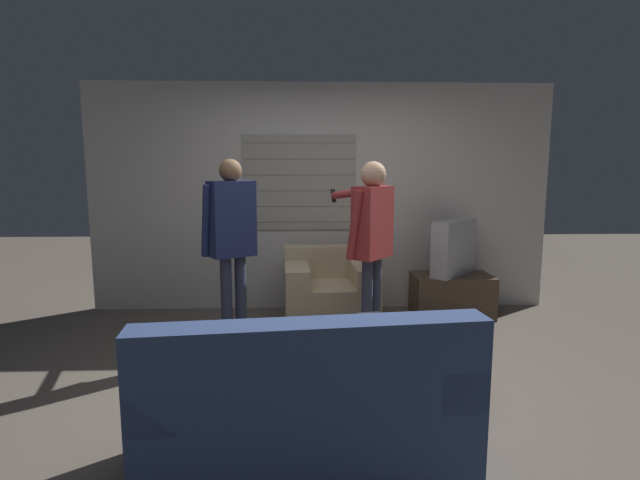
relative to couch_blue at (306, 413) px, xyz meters
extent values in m
plane|color=#665B51|center=(0.20, 1.19, -0.35)|extent=(16.00, 16.00, 0.00)
cube|color=silver|center=(0.20, 3.22, 0.92)|extent=(5.20, 0.06, 2.55)
cube|color=#A8A393|center=(-0.04, 3.18, 1.10)|extent=(1.26, 0.02, 1.06)
cube|color=gray|center=(-0.04, 3.17, 0.66)|extent=(1.23, 0.00, 0.01)
cube|color=gray|center=(-0.04, 3.17, 0.83)|extent=(1.23, 0.00, 0.01)
cube|color=gray|center=(-0.04, 3.17, 1.01)|extent=(1.23, 0.00, 0.01)
cube|color=gray|center=(-0.04, 3.17, 1.18)|extent=(1.23, 0.00, 0.01)
cube|color=gray|center=(-0.04, 3.17, 1.36)|extent=(1.23, 0.00, 0.01)
cube|color=gray|center=(-0.04, 3.17, 1.54)|extent=(1.23, 0.00, 0.01)
cube|color=#384C7F|center=(0.00, 0.05, -0.12)|extent=(1.75, 0.99, 0.47)
cube|color=#384C7F|center=(0.03, -0.25, 0.35)|extent=(1.69, 0.38, 0.46)
cube|color=#384C7F|center=(-0.71, -0.02, 0.23)|extent=(0.33, 0.84, 0.21)
cube|color=#384C7F|center=(0.71, 0.13, 0.23)|extent=(0.33, 0.84, 0.21)
cube|color=#9E3338|center=(-0.30, 0.06, 0.22)|extent=(0.42, 0.34, 0.37)
cube|color=#C6B289|center=(0.27, 2.55, -0.13)|extent=(0.96, 0.85, 0.45)
cube|color=#C6B289|center=(0.26, 2.85, 0.26)|extent=(0.94, 0.24, 0.34)
cube|color=#C6B289|center=(0.62, 2.57, 0.19)|extent=(0.28, 0.82, 0.20)
cube|color=#C6B289|center=(-0.07, 2.54, 0.19)|extent=(0.28, 0.82, 0.20)
cube|color=#9E754C|center=(0.52, 0.99, 0.08)|extent=(1.15, 0.62, 0.04)
cylinder|color=#9E754C|center=(-0.01, 1.26, -0.15)|extent=(0.04, 0.04, 0.42)
cylinder|color=#9E754C|center=(1.06, 1.26, -0.15)|extent=(0.04, 0.04, 0.42)
cylinder|color=#9E754C|center=(-0.01, 0.72, -0.15)|extent=(0.04, 0.04, 0.42)
cylinder|color=#9E754C|center=(1.06, 0.72, -0.15)|extent=(0.04, 0.04, 0.42)
cube|color=#4C3D2D|center=(1.63, 2.82, -0.12)|extent=(0.85, 0.50, 0.46)
cube|color=#B2B2B7|center=(1.63, 2.82, 0.41)|extent=(0.59, 0.60, 0.60)
cube|color=black|center=(1.56, 2.89, 0.41)|extent=(0.39, 0.40, 0.49)
cylinder|color=#33384C|center=(-0.67, 1.79, 0.08)|extent=(0.10, 0.10, 0.87)
cylinder|color=#33384C|center=(-0.56, 1.86, 0.08)|extent=(0.10, 0.10, 0.87)
cube|color=navy|center=(-0.62, 1.83, 0.84)|extent=(0.43, 0.37, 0.65)
sphere|color=#846042|center=(-0.62, 1.83, 1.25)|extent=(0.19, 0.19, 0.19)
cylinder|color=navy|center=(-0.82, 1.75, 0.83)|extent=(0.14, 0.17, 0.62)
cylinder|color=navy|center=(-0.60, 2.19, 1.05)|extent=(0.38, 0.56, 0.23)
cube|color=white|center=(-0.75, 2.44, 0.97)|extent=(0.06, 0.07, 0.13)
cylinder|color=#33384C|center=(0.56, 1.80, 0.07)|extent=(0.10, 0.10, 0.84)
cylinder|color=#33384C|center=(0.65, 1.90, 0.07)|extent=(0.10, 0.10, 0.84)
cube|color=maroon|center=(0.60, 1.85, 0.80)|extent=(0.40, 0.42, 0.63)
sphere|color=tan|center=(0.60, 1.85, 1.21)|extent=(0.22, 0.22, 0.22)
cylinder|color=maroon|center=(0.43, 1.72, 0.79)|extent=(0.17, 0.16, 0.60)
cylinder|color=maroon|center=(0.52, 2.21, 1.04)|extent=(0.50, 0.44, 0.16)
cube|color=black|center=(0.29, 2.40, 1.00)|extent=(0.06, 0.06, 0.13)
cube|color=gold|center=(0.45, 0.92, 0.12)|extent=(0.23, 0.18, 0.04)
cube|color=beige|center=(0.44, 0.91, 0.16)|extent=(0.19, 0.18, 0.03)
cube|color=gold|center=(0.45, 0.91, 0.19)|extent=(0.24, 0.15, 0.04)
cube|color=black|center=(0.46, 0.91, 0.23)|extent=(0.18, 0.15, 0.04)
cylinder|color=silver|center=(0.38, 0.74, 0.16)|extent=(0.07, 0.07, 0.12)
cylinder|color=silver|center=(0.38, 0.74, 0.23)|extent=(0.06, 0.06, 0.00)
cube|color=black|center=(0.43, 1.11, 0.11)|extent=(0.10, 0.13, 0.02)
camera|label=1|loc=(-0.01, -2.46, 1.29)|focal=28.00mm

